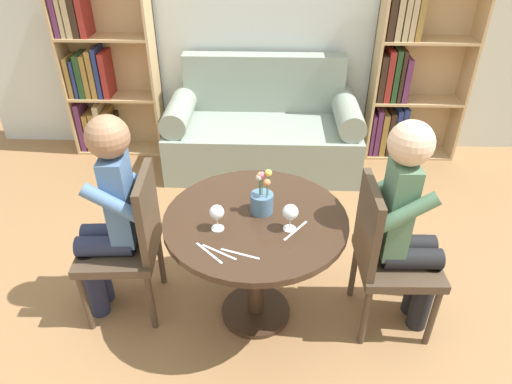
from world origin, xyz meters
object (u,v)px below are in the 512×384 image
at_px(wine_glass_right, 290,213).
at_px(bookshelf_left, 100,72).
at_px(person_left, 109,215).
at_px(bookshelf_right, 406,75).
at_px(chair_right, 386,252).
at_px(person_right, 409,225).
at_px(flower_vase, 262,199).
at_px(wine_glass_left, 217,213).
at_px(couch, 263,132).
at_px(chair_left, 130,239).

bearing_deg(wine_glass_right, bookshelf_left, 127.24).
distance_m(bookshelf_left, person_left, 2.13).
xyz_separation_m(bookshelf_right, chair_right, (-0.55, -2.06, -0.26)).
height_order(person_left, person_right, person_right).
xyz_separation_m(person_left, wine_glass_right, (0.95, -0.13, 0.13)).
xyz_separation_m(bookshelf_left, person_left, (0.69, -2.01, -0.09)).
bearing_deg(flower_vase, wine_glass_left, -144.48).
relative_size(chair_right, flower_vase, 3.55).
bearing_deg(chair_right, wine_glass_left, 94.71).
bearing_deg(person_right, chair_right, 90.98).
height_order(bookshelf_left, bookshelf_right, same).
bearing_deg(wine_glass_left, chair_right, 6.12).
height_order(couch, wine_glass_left, couch).
bearing_deg(chair_left, flower_vase, 86.39).
height_order(chair_right, wine_glass_left, chair_right).
distance_m(couch, chair_right, 1.94).
distance_m(chair_right, person_left, 1.47).
height_order(couch, bookshelf_right, bookshelf_right).
bearing_deg(chair_right, person_right, -89.02).
height_order(couch, chair_left, couch).
height_order(wine_glass_right, flower_vase, flower_vase).
height_order(bookshelf_left, wine_glass_right, bookshelf_left).
xyz_separation_m(wine_glass_left, flower_vase, (0.21, 0.15, -0.02)).
bearing_deg(person_right, flower_vase, 84.33).
distance_m(bookshelf_left, wine_glass_left, 2.51).
relative_size(wine_glass_left, flower_vase, 0.54).
bearing_deg(bookshelf_left, couch, -10.21).
xyz_separation_m(person_left, flower_vase, (0.81, 0.01, 0.11)).
bearing_deg(bookshelf_left, bookshelf_right, 0.01).
relative_size(bookshelf_left, flower_vase, 6.31).
bearing_deg(flower_vase, couch, 91.01).
xyz_separation_m(chair_left, wine_glass_left, (0.51, -0.15, 0.30)).
bearing_deg(chair_left, couch, 154.80).
height_order(bookshelf_left, person_left, bookshelf_left).
height_order(person_left, wine_glass_right, person_left).
height_order(person_left, wine_glass_left, person_left).
bearing_deg(flower_vase, chair_left, -179.99).
relative_size(person_left, wine_glass_left, 9.00).
distance_m(bookshelf_left, wine_glass_right, 2.70).
height_order(couch, bookshelf_left, bookshelf_left).
xyz_separation_m(bookshelf_right, chair_left, (-1.93, -2.00, -0.26)).
bearing_deg(couch, person_right, -66.66).
relative_size(bookshelf_right, chair_right, 1.78).
bearing_deg(flower_vase, wine_glass_right, -45.68).
height_order(bookshelf_left, chair_left, bookshelf_left).
xyz_separation_m(bookshelf_right, flower_vase, (-1.21, -2.00, 0.02)).
bearing_deg(person_right, wine_glass_right, 96.77).
bearing_deg(chair_left, bookshelf_left, -162.53).
xyz_separation_m(chair_right, wine_glass_left, (-0.87, -0.09, 0.30)).
bearing_deg(chair_right, bookshelf_right, -16.40).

